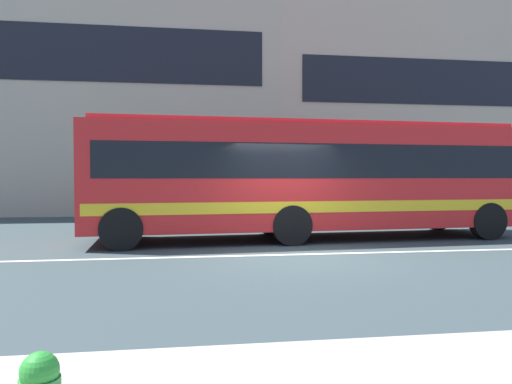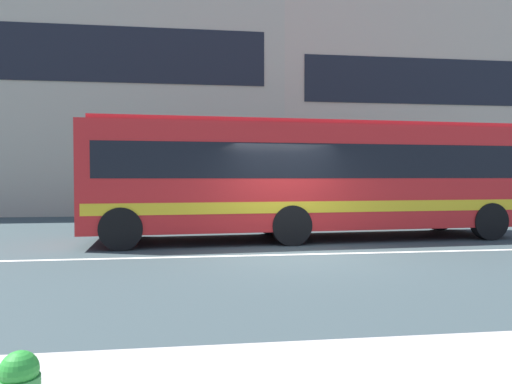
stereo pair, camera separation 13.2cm
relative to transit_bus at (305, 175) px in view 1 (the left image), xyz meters
The scene contains 5 objects.
ground_plane 3.24m from the transit_bus, 107.31° to the right, with size 160.00×160.00×0.00m, color #354244.
lane_centre_line 3.24m from the transit_bus, 107.31° to the right, with size 60.00×0.16×0.01m, color silver.
apartment_block_left 18.18m from the transit_bus, 126.57° to the left, with size 23.18×11.86×11.86m.
apartment_block_right 19.15m from the transit_bus, 49.00° to the left, with size 22.59×11.86×10.54m.
transit_bus is the anchor object (origin of this frame).
Camera 1 is at (-2.41, -10.17, 1.71)m, focal length 33.62 mm.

